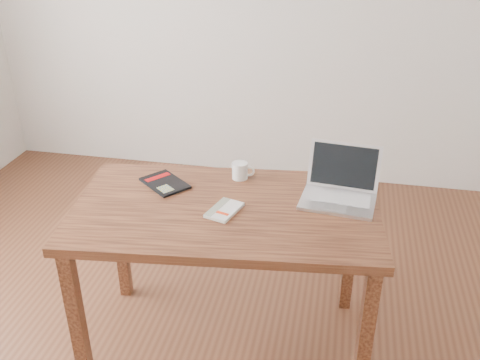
% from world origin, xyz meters
% --- Properties ---
extents(room, '(4.04, 4.04, 2.70)m').
position_xyz_m(room, '(-0.07, 0.00, 1.36)').
color(room, '#55301D').
rests_on(room, ground).
extents(desk, '(1.34, 0.86, 0.75)m').
position_xyz_m(desk, '(0.15, 0.18, 0.66)').
color(desk, '#522B18').
rests_on(desk, ground).
extents(white_guidebook, '(0.14, 0.19, 0.01)m').
position_xyz_m(white_guidebook, '(0.16, 0.15, 0.76)').
color(white_guidebook, beige).
rests_on(white_guidebook, desk).
extents(black_guidebook, '(0.26, 0.25, 0.01)m').
position_xyz_m(black_guidebook, '(-0.16, 0.32, 0.76)').
color(black_guidebook, black).
rests_on(black_guidebook, desk).
extents(laptop, '(0.33, 0.31, 0.21)m').
position_xyz_m(laptop, '(0.61, 0.36, 0.80)').
color(laptop, silver).
rests_on(laptop, desk).
extents(coffee_mug, '(0.10, 0.07, 0.08)m').
position_xyz_m(coffee_mug, '(0.16, 0.45, 0.79)').
color(coffee_mug, white).
rests_on(coffee_mug, desk).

